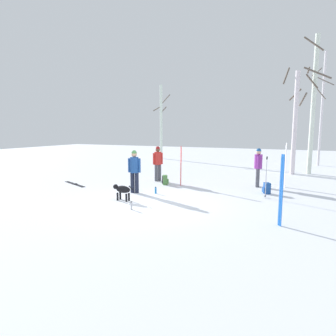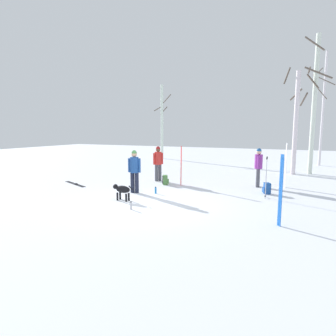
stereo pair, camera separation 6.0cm
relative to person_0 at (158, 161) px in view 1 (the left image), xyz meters
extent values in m
plane|color=white|center=(1.67, -3.93, -0.98)|extent=(60.00, 60.00, 0.00)
cylinder|color=#4C4C56|center=(-0.06, -0.07, -0.57)|extent=(0.16, 0.16, 0.82)
cylinder|color=#4C4C56|center=(0.06, 0.07, -0.57)|extent=(0.16, 0.16, 0.82)
cylinder|color=red|center=(0.00, 0.00, 0.15)|extent=(0.34, 0.34, 0.62)
sphere|color=brown|center=(0.00, 0.00, 0.57)|extent=(0.22, 0.22, 0.22)
sphere|color=#B22626|center=(0.00, 0.00, 0.63)|extent=(0.21, 0.21, 0.21)
cylinder|color=red|center=(-0.14, -0.16, 0.13)|extent=(0.10, 0.10, 0.56)
cylinder|color=red|center=(0.14, 0.16, 0.13)|extent=(0.10, 0.10, 0.56)
cylinder|color=#1E2338|center=(0.38, -2.72, -0.57)|extent=(0.16, 0.16, 0.82)
cylinder|color=#1E2338|center=(0.21, -2.76, -0.57)|extent=(0.16, 0.16, 0.82)
cylinder|color=#1E478C|center=(0.30, -2.74, 0.15)|extent=(0.34, 0.34, 0.62)
sphere|color=tan|center=(0.30, -2.74, 0.57)|extent=(0.22, 0.22, 0.22)
sphere|color=#4C8C4C|center=(0.30, -2.74, 0.63)|extent=(0.21, 0.21, 0.21)
cylinder|color=#1E478C|center=(0.50, -2.69, 0.13)|extent=(0.10, 0.10, 0.56)
cylinder|color=#1E478C|center=(0.09, -2.79, 0.13)|extent=(0.10, 0.10, 0.56)
cylinder|color=#4C4C56|center=(4.66, 0.60, -0.57)|extent=(0.16, 0.16, 0.82)
cylinder|color=#4C4C56|center=(4.67, 0.42, -0.57)|extent=(0.16, 0.16, 0.82)
cylinder|color=purple|center=(4.67, 0.51, 0.15)|extent=(0.34, 0.34, 0.62)
sphere|color=beige|center=(4.67, 0.51, 0.57)|extent=(0.22, 0.22, 0.22)
sphere|color=#265999|center=(4.67, 0.51, 0.63)|extent=(0.21, 0.21, 0.21)
cylinder|color=purple|center=(4.65, 0.72, 0.13)|extent=(0.10, 0.10, 0.56)
cylinder|color=purple|center=(4.68, 0.30, 0.13)|extent=(0.10, 0.10, 0.56)
ellipsoid|color=black|center=(0.57, -4.00, -0.57)|extent=(0.62, 0.27, 0.26)
sphere|color=black|center=(0.24, -3.97, -0.51)|extent=(0.18, 0.18, 0.18)
ellipsoid|color=black|center=(0.17, -3.97, -0.53)|extent=(0.10, 0.07, 0.06)
cylinder|color=black|center=(0.92, -4.03, -0.49)|extent=(0.19, 0.05, 0.17)
cylinder|color=black|center=(0.37, -4.06, -0.84)|extent=(0.07, 0.07, 0.28)
cylinder|color=black|center=(0.38, -3.91, -0.84)|extent=(0.07, 0.07, 0.28)
cylinder|color=black|center=(0.76, -4.09, -0.84)|extent=(0.07, 0.07, 0.28)
cylinder|color=black|center=(0.77, -3.94, -0.84)|extent=(0.07, 0.07, 0.28)
cube|color=white|center=(5.77, 0.90, -0.05)|extent=(0.06, 0.16, 1.86)
cube|color=white|center=(5.77, 0.90, 0.92)|extent=(0.03, 0.06, 0.10)
cube|color=white|center=(5.76, 0.96, -0.05)|extent=(0.06, 0.16, 1.86)
cube|color=white|center=(5.76, 0.96, 0.92)|extent=(0.03, 0.06, 0.10)
cube|color=blue|center=(5.84, -4.62, -0.07)|extent=(0.06, 0.07, 1.81)
cube|color=blue|center=(5.84, -4.62, 0.87)|extent=(0.05, 0.05, 0.10)
cube|color=blue|center=(5.80, -4.57, -0.07)|extent=(0.06, 0.07, 1.81)
cube|color=blue|center=(5.80, -4.57, 0.87)|extent=(0.05, 0.05, 0.10)
cube|color=red|center=(1.43, -0.58, -0.13)|extent=(0.08, 0.12, 1.70)
cube|color=red|center=(1.43, -0.58, 0.76)|extent=(0.05, 0.06, 0.10)
cube|color=red|center=(1.47, -0.63, -0.13)|extent=(0.08, 0.12, 1.70)
cube|color=red|center=(1.47, -0.63, 0.76)|extent=(0.05, 0.06, 0.10)
cube|color=black|center=(-3.18, -2.40, -0.97)|extent=(1.74, 0.82, 0.02)
cube|color=#333338|center=(-3.14, -2.42, -0.95)|extent=(0.14, 0.11, 0.03)
cube|color=black|center=(-3.14, -2.31, -0.97)|extent=(1.74, 0.82, 0.02)
cube|color=#333338|center=(-3.10, -2.33, -0.95)|extent=(0.14, 0.11, 0.03)
cylinder|color=#B2B2BC|center=(5.18, -1.45, -0.26)|extent=(0.02, 0.11, 1.44)
cylinder|color=black|center=(5.18, -1.45, 0.51)|extent=(0.04, 0.04, 0.10)
cylinder|color=black|center=(5.18, -1.45, -0.91)|extent=(0.07, 0.07, 0.01)
cylinder|color=#B2B2BC|center=(5.18, -1.56, -0.26)|extent=(0.02, 0.11, 1.44)
cylinder|color=black|center=(5.18, -1.56, 0.51)|extent=(0.04, 0.04, 0.10)
cylinder|color=black|center=(5.18, -1.56, -0.91)|extent=(0.07, 0.07, 0.01)
cube|color=#1E4C99|center=(5.17, -0.75, -0.76)|extent=(0.30, 0.32, 0.44)
cube|color=#1E4C99|center=(5.06, -0.81, -0.83)|extent=(0.15, 0.20, 0.20)
cube|color=black|center=(5.24, -0.63, -0.76)|extent=(0.04, 0.04, 0.37)
cube|color=black|center=(5.31, -0.76, -0.76)|extent=(0.04, 0.04, 0.37)
cube|color=#4C7F3F|center=(0.71, -0.71, -0.76)|extent=(0.30, 0.32, 0.44)
cube|color=#4C7F3F|center=(0.82, -0.64, -0.83)|extent=(0.15, 0.20, 0.20)
cube|color=black|center=(0.64, -0.82, -0.76)|extent=(0.04, 0.04, 0.37)
cube|color=black|center=(0.57, -0.70, -0.76)|extent=(0.04, 0.04, 0.37)
cylinder|color=silver|center=(1.44, -4.87, -0.86)|extent=(0.06, 0.06, 0.24)
cylinder|color=black|center=(1.44, -4.87, -0.73)|extent=(0.04, 0.04, 0.02)
cylinder|color=#1E72BF|center=(1.14, -2.54, -0.86)|extent=(0.07, 0.07, 0.25)
cylinder|color=black|center=(1.14, -2.54, -0.72)|extent=(0.05, 0.05, 0.02)
cylinder|color=silver|center=(-4.54, 9.94, 2.16)|extent=(0.22, 0.22, 6.29)
cylinder|color=brown|center=(-4.28, 10.41, 4.17)|extent=(1.02, 0.60, 0.70)
cylinder|color=brown|center=(-4.99, 10.04, 3.31)|extent=(0.27, 0.96, 0.46)
cylinder|color=brown|center=(-4.51, 10.26, 3.16)|extent=(0.71, 0.13, 0.68)
cylinder|color=silver|center=(6.04, 5.01, 1.87)|extent=(0.25, 0.25, 5.69)
cylinder|color=brown|center=(6.37, 5.16, 3.18)|extent=(0.40, 0.75, 0.67)
cylinder|color=brown|center=(5.46, 5.12, 4.51)|extent=(0.30, 1.23, 1.08)
cylinder|color=brown|center=(5.97, 5.29, 3.47)|extent=(0.64, 0.25, 0.66)
cylinder|color=silver|center=(6.91, 5.53, 2.84)|extent=(0.25, 0.25, 7.64)
cylinder|color=brown|center=(6.75, 5.24, 4.13)|extent=(0.68, 0.42, 0.86)
cylinder|color=brown|center=(6.72, 5.06, 6.04)|extent=(1.02, 0.49, 0.94)
cylinder|color=brown|center=(6.98, 4.86, 4.49)|extent=(1.38, 0.23, 0.71)
cylinder|color=brown|center=(6.56, 5.57, 4.79)|extent=(0.18, 0.75, 0.49)
cylinder|color=silver|center=(7.68, 10.06, 2.89)|extent=(0.16, 0.16, 7.74)
cylinder|color=brown|center=(7.74, 9.55, 4.72)|extent=(1.05, 0.19, 0.59)
cylinder|color=brown|center=(7.33, 10.24, 5.54)|extent=(0.44, 0.75, 0.53)
cylinder|color=brown|center=(7.46, 9.71, 4.03)|extent=(0.76, 0.51, 1.00)
cylinder|color=brown|center=(7.04, 9.97, 4.87)|extent=(0.24, 1.31, 1.00)
camera|label=1|loc=(6.06, -12.38, 1.55)|focal=30.25mm
camera|label=2|loc=(6.12, -12.35, 1.55)|focal=30.25mm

